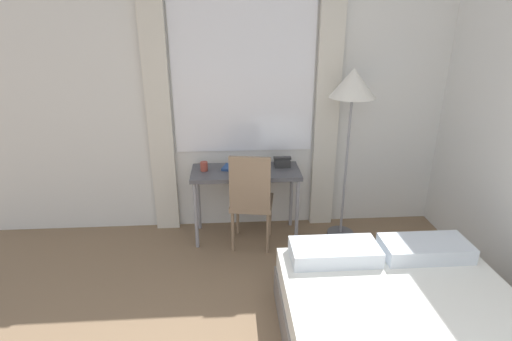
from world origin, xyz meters
TOP-DOWN VIEW (x-y plane):
  - wall_back_with_window at (0.01, 3.29)m, footprint 5.25×0.13m
  - desk at (0.06, 2.98)m, footprint 1.07×0.46m
  - desk_chair at (0.10, 2.76)m, footprint 0.46×0.46m
  - standing_lamp at (1.05, 2.93)m, footprint 0.43×0.43m
  - telephone at (0.43, 3.08)m, footprint 0.18×0.14m
  - book at (-0.06, 3.04)m, footprint 0.25×0.23m
  - mug at (-0.35, 3.00)m, footprint 0.07×0.07m

SIDE VIEW (x-z plane):
  - desk_chair at x=0.10m, z-range 0.05..1.04m
  - desk at x=0.06m, z-range 0.29..1.03m
  - book at x=-0.06m, z-range 0.74..0.76m
  - telephone at x=0.43m, z-range 0.73..0.83m
  - mug at x=-0.35m, z-range 0.74..0.83m
  - wall_back_with_window at x=0.01m, z-range 0.00..2.70m
  - standing_lamp at x=1.05m, z-range 0.65..2.37m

